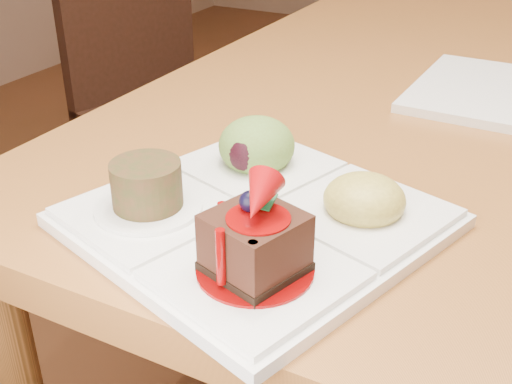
% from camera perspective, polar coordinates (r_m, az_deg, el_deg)
% --- Properties ---
extents(ground, '(6.00, 6.00, 0.00)m').
position_cam_1_polar(ground, '(1.58, 19.40, -15.18)').
color(ground, brown).
extents(chair_left, '(0.50, 0.50, 0.91)m').
position_cam_1_polar(chair_left, '(1.73, -8.98, 10.05)').
color(chair_left, black).
rests_on(chair_left, ground).
extents(sampler_plate, '(0.35, 0.35, 0.11)m').
position_cam_1_polar(sampler_plate, '(0.57, 0.18, -0.99)').
color(sampler_plate, white).
rests_on(sampler_plate, dining_table).
extents(second_plate, '(0.26, 0.26, 0.01)m').
position_cam_1_polar(second_plate, '(0.94, 21.83, 8.00)').
color(second_plate, white).
rests_on(second_plate, dining_table).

